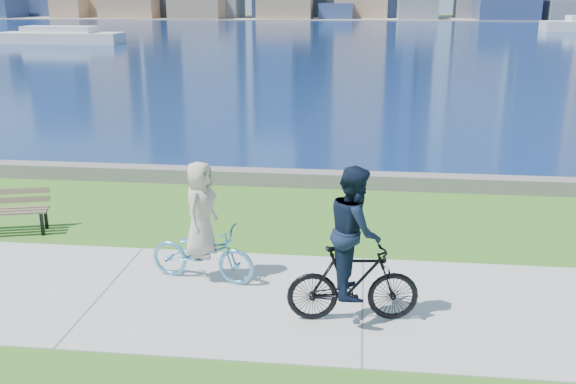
% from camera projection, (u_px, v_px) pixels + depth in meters
% --- Properties ---
extents(ground, '(320.00, 320.00, 0.00)m').
position_uv_depth(ground, '(106.00, 291.00, 10.03)').
color(ground, '#32691B').
rests_on(ground, ground).
extents(concrete_path, '(80.00, 3.50, 0.02)m').
position_uv_depth(concrete_path, '(106.00, 291.00, 10.03)').
color(concrete_path, '#A9A8A3').
rests_on(concrete_path, ground).
extents(seawall, '(90.00, 0.50, 0.35)m').
position_uv_depth(seawall, '(202.00, 175.00, 15.87)').
color(seawall, '#65625E').
rests_on(seawall, ground).
extents(bay_water, '(320.00, 131.00, 0.01)m').
position_uv_depth(bay_water, '(333.00, 34.00, 78.40)').
color(bay_water, '#0C214F').
rests_on(bay_water, ground).
extents(far_shore, '(320.00, 30.00, 0.12)m').
position_uv_depth(far_shore, '(347.00, 18.00, 133.46)').
color(far_shore, gray).
rests_on(far_shore, ground).
extents(ferry_near, '(12.04, 3.44, 1.63)m').
position_uv_depth(ferry_near, '(60.00, 36.00, 62.07)').
color(ferry_near, silver).
rests_on(ferry_near, ground).
extents(park_bench, '(1.69, 0.96, 0.83)m').
position_uv_depth(park_bench, '(6.00, 208.00, 12.38)').
color(park_bench, black).
rests_on(park_bench, ground).
extents(cyclist_woman, '(0.93, 1.85, 1.97)m').
position_uv_depth(cyclist_woman, '(202.00, 237.00, 10.20)').
color(cyclist_woman, '#56A4D1').
rests_on(cyclist_woman, ground).
extents(cyclist_man, '(0.78, 1.90, 2.25)m').
position_uv_depth(cyclist_man, '(354.00, 258.00, 8.84)').
color(cyclist_man, black).
rests_on(cyclist_man, ground).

